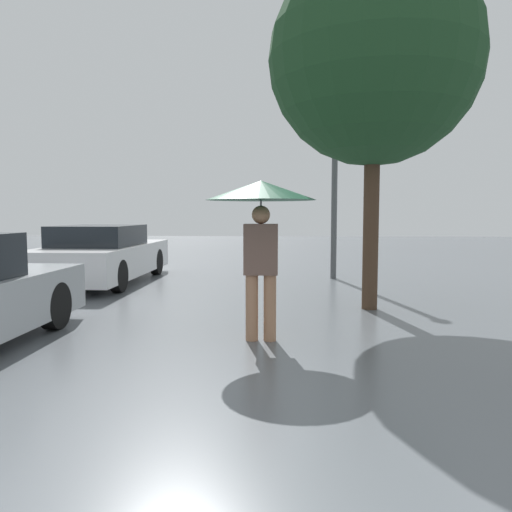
{
  "coord_description": "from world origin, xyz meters",
  "views": [
    {
      "loc": [
        0.46,
        -1.68,
        1.43
      ],
      "look_at": [
        0.14,
        3.86,
        0.96
      ],
      "focal_mm": 35.0,
      "sensor_mm": 36.0,
      "label": 1
    }
  ],
  "objects": [
    {
      "name": "pedestrian",
      "position": [
        0.2,
        3.86,
        1.51
      ],
      "size": [
        1.22,
        1.22,
        1.8
      ],
      "color": "#9E7051",
      "rests_on": "ground_plane"
    },
    {
      "name": "parked_car_farthest",
      "position": [
        -3.33,
        8.49,
        0.57
      ],
      "size": [
        1.72,
        4.34,
        1.19
      ],
      "color": "silver",
      "rests_on": "ground_plane"
    },
    {
      "name": "tree",
      "position": [
        1.74,
        5.83,
        3.65
      ],
      "size": [
        3.07,
        3.07,
        5.2
      ],
      "color": "#473323",
      "rests_on": "ground_plane"
    },
    {
      "name": "street_lamp",
      "position": [
        1.55,
        9.39,
        2.44
      ],
      "size": [
        0.25,
        0.25,
        4.31
      ],
      "color": "#515456",
      "rests_on": "ground_plane"
    }
  ]
}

